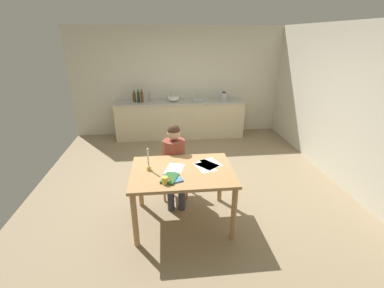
# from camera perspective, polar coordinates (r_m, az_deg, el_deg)

# --- Properties ---
(ground_plane) EXTENTS (5.20, 5.20, 0.04)m
(ground_plane) POSITION_cam_1_polar(r_m,az_deg,el_deg) (4.79, -0.72, -7.90)
(ground_plane) COLOR #937F60
(wall_back) EXTENTS (5.20, 0.12, 2.60)m
(wall_back) POSITION_cam_1_polar(r_m,az_deg,el_deg) (6.82, -2.87, 13.09)
(wall_back) COLOR beige
(wall_back) RESTS_ON ground
(wall_right) EXTENTS (0.12, 5.20, 2.60)m
(wall_right) POSITION_cam_1_polar(r_m,az_deg,el_deg) (5.20, 29.31, 7.35)
(wall_right) COLOR beige
(wall_right) RESTS_ON ground
(kitchen_counter) EXTENTS (3.12, 0.64, 0.90)m
(kitchen_counter) POSITION_cam_1_polar(r_m,az_deg,el_deg) (6.66, -2.55, 5.38)
(kitchen_counter) COLOR beige
(kitchen_counter) RESTS_ON ground
(dining_table) EXTENTS (1.31, 0.95, 0.78)m
(dining_table) POSITION_cam_1_polar(r_m,az_deg,el_deg) (3.50, -2.07, -7.18)
(dining_table) COLOR tan
(dining_table) RESTS_ON ground
(chair_at_table) EXTENTS (0.40, 0.40, 0.86)m
(chair_at_table) POSITION_cam_1_polar(r_m,az_deg,el_deg) (4.22, -3.78, -4.74)
(chair_at_table) COLOR tan
(chair_at_table) RESTS_ON ground
(person_seated) EXTENTS (0.32, 0.59, 1.19)m
(person_seated) POSITION_cam_1_polar(r_m,az_deg,el_deg) (4.00, -3.76, -3.14)
(person_seated) COLOR brown
(person_seated) RESTS_ON ground
(coffee_mug) EXTENTS (0.11, 0.07, 0.09)m
(coffee_mug) POSITION_cam_1_polar(r_m,az_deg,el_deg) (3.15, -5.74, -7.71)
(coffee_mug) COLOR #F2CC4C
(coffee_mug) RESTS_ON dining_table
(candlestick) EXTENTS (0.06, 0.06, 0.30)m
(candlestick) POSITION_cam_1_polar(r_m,az_deg,el_deg) (3.46, -9.26, -4.22)
(candlestick) COLOR gold
(candlestick) RESTS_ON dining_table
(book_magazine) EXTENTS (0.25, 0.30, 0.03)m
(book_magazine) POSITION_cam_1_polar(r_m,az_deg,el_deg) (3.25, -4.73, -7.30)
(book_magazine) COLOR #2D5D2A
(book_magazine) RESTS_ON dining_table
(book_cookery) EXTENTS (0.25, 0.30, 0.02)m
(book_cookery) POSITION_cam_1_polar(r_m,az_deg,el_deg) (3.27, -4.08, -7.17)
(book_cookery) COLOR #5081B2
(book_cookery) RESTS_ON dining_table
(paper_letter) EXTENTS (0.29, 0.34, 0.00)m
(paper_letter) POSITION_cam_1_polar(r_m,az_deg,el_deg) (3.52, 2.85, -4.94)
(paper_letter) COLOR white
(paper_letter) RESTS_ON dining_table
(paper_bill) EXTENTS (0.28, 0.34, 0.00)m
(paper_bill) POSITION_cam_1_polar(r_m,az_deg,el_deg) (3.49, -3.71, -5.26)
(paper_bill) COLOR white
(paper_bill) RESTS_ON dining_table
(paper_envelope) EXTENTS (0.30, 0.35, 0.00)m
(paper_envelope) POSITION_cam_1_polar(r_m,az_deg,el_deg) (3.64, 4.08, -4.07)
(paper_envelope) COLOR white
(paper_envelope) RESTS_ON dining_table
(paper_receipt) EXTENTS (0.35, 0.36, 0.00)m
(paper_receipt) POSITION_cam_1_polar(r_m,az_deg,el_deg) (3.59, 3.09, -4.39)
(paper_receipt) COLOR white
(paper_receipt) RESTS_ON dining_table
(sink_unit) EXTENTS (0.36, 0.36, 0.24)m
(sink_unit) POSITION_cam_1_polar(r_m,az_deg,el_deg) (6.59, 1.45, 9.44)
(sink_unit) COLOR #B2B7BC
(sink_unit) RESTS_ON kitchen_counter
(bottle_oil) EXTENTS (0.07, 0.07, 0.27)m
(bottle_oil) POSITION_cam_1_polar(r_m,az_deg,el_deg) (6.58, -12.21, 9.75)
(bottle_oil) COLOR #593319
(bottle_oil) RESTS_ON kitchen_counter
(bottle_vinegar) EXTENTS (0.06, 0.06, 0.30)m
(bottle_vinegar) POSITION_cam_1_polar(r_m,az_deg,el_deg) (6.52, -11.36, 9.82)
(bottle_vinegar) COLOR black
(bottle_vinegar) RESTS_ON kitchen_counter
(bottle_wine_red) EXTENTS (0.07, 0.07, 0.31)m
(bottle_wine_red) POSITION_cam_1_polar(r_m,az_deg,el_deg) (6.49, -10.65, 9.85)
(bottle_wine_red) COLOR #593319
(bottle_wine_red) RESTS_ON kitchen_counter
(bottle_sauce) EXTENTS (0.06, 0.06, 0.25)m
(bottle_sauce) POSITION_cam_1_polar(r_m,az_deg,el_deg) (6.55, -9.00, 9.87)
(bottle_sauce) COLOR #8C999E
(bottle_sauce) RESTS_ON kitchen_counter
(mixing_bowl) EXTENTS (0.26, 0.26, 0.12)m
(mixing_bowl) POSITION_cam_1_polar(r_m,az_deg,el_deg) (6.53, -4.00, 9.59)
(mixing_bowl) COLOR white
(mixing_bowl) RESTS_ON kitchen_counter
(stovetop_kettle) EXTENTS (0.18, 0.18, 0.22)m
(stovetop_kettle) POSITION_cam_1_polar(r_m,az_deg,el_deg) (6.68, 6.80, 10.12)
(stovetop_kettle) COLOR #B7BABF
(stovetop_kettle) RESTS_ON kitchen_counter
(wine_glass_near_sink) EXTENTS (0.07, 0.07, 0.15)m
(wine_glass_near_sink) POSITION_cam_1_polar(r_m,az_deg,el_deg) (6.67, -2.18, 10.35)
(wine_glass_near_sink) COLOR silver
(wine_glass_near_sink) RESTS_ON kitchen_counter
(wine_glass_by_kettle) EXTENTS (0.07, 0.07, 0.15)m
(wine_glass_by_kettle) POSITION_cam_1_polar(r_m,az_deg,el_deg) (6.67, -3.01, 10.32)
(wine_glass_by_kettle) COLOR silver
(wine_glass_by_kettle) RESTS_ON kitchen_counter
(wine_glass_back_left) EXTENTS (0.07, 0.07, 0.15)m
(wine_glass_back_left) POSITION_cam_1_polar(r_m,az_deg,el_deg) (6.66, -3.82, 10.30)
(wine_glass_back_left) COLOR silver
(wine_glass_back_left) RESTS_ON kitchen_counter
(wine_glass_back_right) EXTENTS (0.07, 0.07, 0.15)m
(wine_glass_back_right) POSITION_cam_1_polar(r_m,az_deg,el_deg) (6.66, -5.10, 10.25)
(wine_glass_back_right) COLOR silver
(wine_glass_back_right) RESTS_ON kitchen_counter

